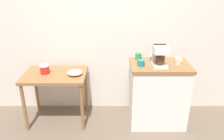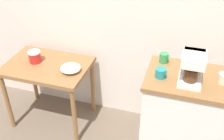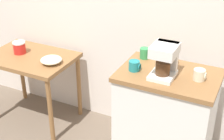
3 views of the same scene
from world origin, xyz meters
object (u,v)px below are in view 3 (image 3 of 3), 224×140
bowl_stoneware (51,60)px  canister_enamel (19,47)px  coffee_maker (165,59)px  mug_small_cream (199,75)px  mug_dark_teal (134,66)px  table_clock (170,57)px  mug_tall_green (145,53)px

bowl_stoneware → canister_enamel: 0.42m
coffee_maker → mug_small_cream: (0.26, 0.05, -0.10)m
mug_dark_teal → table_clock: table_clock is taller
mug_dark_teal → table_clock: bearing=47.4°
canister_enamel → mug_tall_green: 1.28m
canister_enamel → coffee_maker: bearing=-4.4°
coffee_maker → mug_small_cream: 0.28m
canister_enamel → bowl_stoneware: bearing=-7.2°
mug_small_cream → mug_dark_teal: size_ratio=1.02×
canister_enamel → table_clock: 1.50m
bowl_stoneware → mug_tall_green: size_ratio=2.22×
mug_tall_green → mug_small_cream: bearing=-19.4°
coffee_maker → table_clock: bearing=95.2°
mug_small_cream → table_clock: (-0.28, 0.16, 0.02)m
bowl_stoneware → mug_dark_teal: 0.88m
bowl_stoneware → mug_tall_green: (0.85, 0.17, 0.17)m
bowl_stoneware → table_clock: size_ratio=1.44×
mug_small_cream → mug_tall_green: (-0.50, 0.18, 0.00)m
mug_small_cream → mug_dark_teal: (-0.49, -0.07, -0.00)m
mug_tall_green → table_clock: 0.22m
mug_tall_green → table_clock: (0.22, -0.01, 0.02)m
mug_dark_teal → table_clock: 0.32m
bowl_stoneware → mug_dark_teal: mug_dark_teal is taller
coffee_maker → table_clock: 0.23m
coffee_maker → mug_dark_teal: coffee_maker is taller
bowl_stoneware → coffee_maker: coffee_maker is taller
mug_dark_teal → table_clock: size_ratio=0.68×
mug_tall_green → mug_dark_teal: bearing=-88.1°
bowl_stoneware → mug_tall_green: mug_tall_green is taller
coffee_maker → mug_small_cream: bearing=12.0°
mug_dark_teal → bowl_stoneware: bearing=174.9°
canister_enamel → mug_small_cream: size_ratio=1.30×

